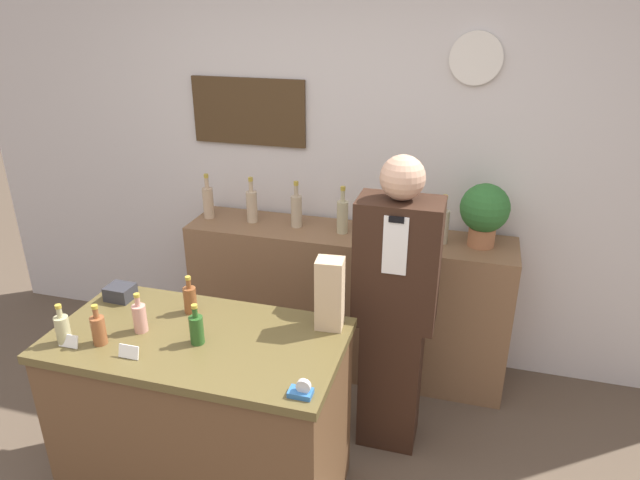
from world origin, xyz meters
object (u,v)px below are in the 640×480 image
(potted_plant, at_px, (485,211))
(shopkeeper, at_px, (395,311))
(paper_bag, at_px, (330,294))
(tape_dispenser, at_px, (302,391))

(potted_plant, bearing_deg, shopkeeper, -122.02)
(paper_bag, relative_size, tape_dispenser, 3.68)
(tape_dispenser, bearing_deg, paper_bag, 92.80)
(shopkeeper, height_order, paper_bag, shopkeeper)
(tape_dispenser, bearing_deg, potted_plant, 67.96)
(shopkeeper, height_order, tape_dispenser, shopkeeper)
(shopkeeper, xyz_separation_m, paper_bag, (-0.24, -0.38, 0.26))
(potted_plant, height_order, tape_dispenser, potted_plant)
(shopkeeper, xyz_separation_m, potted_plant, (0.39, 0.62, 0.35))
(shopkeeper, bearing_deg, potted_plant, 57.98)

